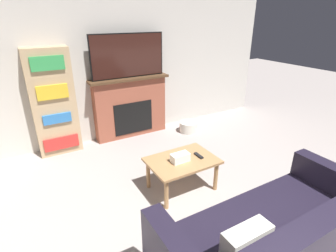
{
  "coord_description": "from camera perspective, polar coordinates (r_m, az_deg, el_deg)",
  "views": [
    {
      "loc": [
        -1.53,
        -0.31,
        2.02
      ],
      "look_at": [
        0.04,
        2.4,
        0.68
      ],
      "focal_mm": 28.0,
      "sensor_mm": 36.0,
      "label": 1
    }
  ],
  "objects": [
    {
      "name": "fireplace",
      "position": [
        4.65,
        -8.13,
        4.18
      ],
      "size": [
        1.37,
        0.28,
        1.05
      ],
      "color": "brown",
      "rests_on": "ground_plane"
    },
    {
      "name": "remote_control",
      "position": [
        3.26,
        6.68,
        -6.42
      ],
      "size": [
        0.04,
        0.15,
        0.02
      ],
      "color": "black",
      "rests_on": "coffee_table"
    },
    {
      "name": "tissue_box",
      "position": [
        3.12,
        2.66,
        -6.88
      ],
      "size": [
        0.22,
        0.12,
        0.1
      ],
      "color": "white",
      "rests_on": "coffee_table"
    },
    {
      "name": "tv",
      "position": [
        4.43,
        -8.68,
        14.87
      ],
      "size": [
        1.25,
        0.03,
        0.71
      ],
      "color": "black",
      "rests_on": "fireplace"
    },
    {
      "name": "wall_back",
      "position": [
        4.56,
        -10.41,
        14.29
      ],
      "size": [
        5.98,
        0.06,
        2.7
      ],
      "color": "beige",
      "rests_on": "ground_plane"
    },
    {
      "name": "storage_basket",
      "position": [
        4.89,
        4.46,
        -0.18
      ],
      "size": [
        0.33,
        0.33,
        0.19
      ],
      "color": "silver",
      "rests_on": "ground_plane"
    },
    {
      "name": "couch",
      "position": [
        2.49,
        22.6,
        -22.76
      ],
      "size": [
        1.93,
        0.92,
        0.9
      ],
      "color": "black",
      "rests_on": "ground_plane"
    },
    {
      "name": "coffee_table",
      "position": [
        3.21,
        3.08,
        -8.21
      ],
      "size": [
        0.82,
        0.58,
        0.41
      ],
      "color": "#A87A4C",
      "rests_on": "ground_plane"
    },
    {
      "name": "bookshelf",
      "position": [
        4.27,
        -23.65,
        4.61
      ],
      "size": [
        0.62,
        0.29,
        1.61
      ],
      "color": "tan",
      "rests_on": "ground_plane"
    }
  ]
}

